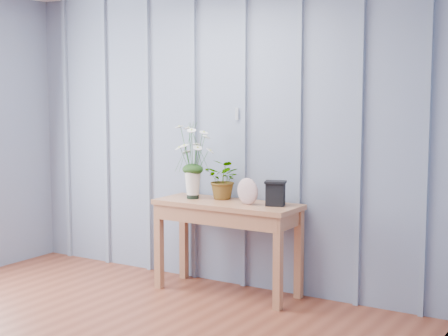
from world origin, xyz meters
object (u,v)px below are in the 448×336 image
Objects in this scene: felt_disc_vessel at (248,191)px; carved_box at (275,193)px; sideboard at (227,216)px; daisy_vase at (193,151)px.

felt_disc_vessel reaches higher than carved_box.
felt_disc_vessel is (0.20, -0.03, 0.22)m from sideboard.
daisy_vase is at bearing -170.60° from felt_disc_vessel.
daisy_vase is at bearing -179.87° from sideboard.
felt_disc_vessel is at bearing -2.88° from daisy_vase.
sideboard is at bearing 0.13° from daisy_vase.
sideboard is at bearing -175.49° from felt_disc_vessel.
sideboard is 0.30m from felt_disc_vessel.
sideboard is 6.15× the size of carved_box.
carved_box is at bearing 5.33° from sideboard.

